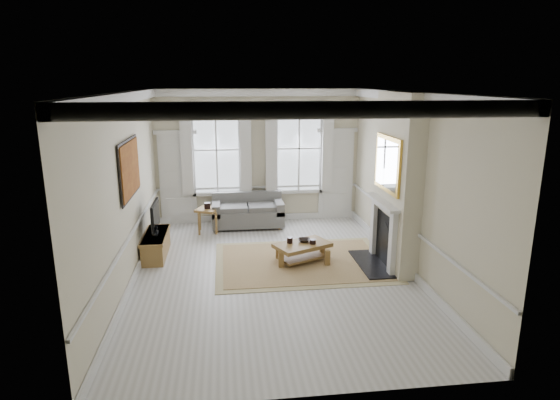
{
  "coord_description": "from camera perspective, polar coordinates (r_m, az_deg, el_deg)",
  "views": [
    {
      "loc": [
        -0.87,
        -8.25,
        3.59
      ],
      "look_at": [
        0.23,
        0.81,
        1.25
      ],
      "focal_mm": 30.0,
      "sensor_mm": 36.0,
      "label": 1
    }
  ],
  "objects": [
    {
      "name": "bowl",
      "position": [
        9.55,
        2.96,
        -4.92
      ],
      "size": [
        0.28,
        0.28,
        0.06
      ],
      "primitive_type": "imported",
      "rotation": [
        0.0,
        0.0,
        -0.19
      ],
      "color": "black",
      "rests_on": "coffee_table"
    },
    {
      "name": "door_right",
      "position": [
        12.41,
        6.84,
        2.94
      ],
      "size": [
        0.9,
        0.08,
        2.3
      ],
      "primitive_type": "cube",
      "color": "silver",
      "rests_on": "floor"
    },
    {
      "name": "side_table",
      "position": [
        11.44,
        -8.82,
        -1.56
      ],
      "size": [
        0.64,
        0.64,
        0.6
      ],
      "rotation": [
        0.0,
        0.0,
        -0.41
      ],
      "color": "brown",
      "rests_on": "floor"
    },
    {
      "name": "painting",
      "position": [
        8.86,
        -17.85,
        3.66
      ],
      "size": [
        0.05,
        1.66,
        1.06
      ],
      "primitive_type": "cube",
      "color": "#9F5B1B",
      "rests_on": "left_wall"
    },
    {
      "name": "window_left",
      "position": [
        11.93,
        -7.76,
        6.1
      ],
      "size": [
        1.26,
        0.2,
        2.2
      ],
      "primitive_type": null,
      "color": "#B2BCC6",
      "rests_on": "back_wall"
    },
    {
      "name": "fireplace",
      "position": [
        9.44,
        12.43,
        -3.6
      ],
      "size": [
        0.21,
        1.45,
        1.33
      ],
      "color": "silver",
      "rests_on": "floor"
    },
    {
      "name": "tv",
      "position": [
        10.0,
        -14.98,
        -1.87
      ],
      "size": [
        0.08,
        0.9,
        0.68
      ],
      "color": "black",
      "rests_on": "tv_stand"
    },
    {
      "name": "window_right",
      "position": [
        12.08,
        2.31,
        6.32
      ],
      "size": [
        1.26,
        0.2,
        2.2
      ],
      "primitive_type": null,
      "color": "#B2BCC6",
      "rests_on": "back_wall"
    },
    {
      "name": "rug",
      "position": [
        9.6,
        2.73,
        -7.52
      ],
      "size": [
        3.5,
        2.6,
        0.02
      ],
      "primitive_type": "cube",
      "color": "#9C7D50",
      "rests_on": "floor"
    },
    {
      "name": "tv_stand",
      "position": [
        10.2,
        -14.87,
        -5.3
      ],
      "size": [
        0.43,
        1.35,
        0.48
      ],
      "primitive_type": "cube",
      "color": "brown",
      "rests_on": "floor"
    },
    {
      "name": "left_wall",
      "position": [
        8.64,
        -18.29,
        1.0
      ],
      "size": [
        0.0,
        7.2,
        7.2
      ],
      "primitive_type": "plane",
      "rotation": [
        1.57,
        0.0,
        1.57
      ],
      "color": "beige",
      "rests_on": "floor"
    },
    {
      "name": "ceramic_pot_b",
      "position": [
        9.44,
        4.01,
        -5.08
      ],
      "size": [
        0.13,
        0.13,
        0.09
      ],
      "primitive_type": "cylinder",
      "color": "black",
      "rests_on": "coffee_table"
    },
    {
      "name": "coffee_table",
      "position": [
        9.49,
        2.75,
        -5.75
      ],
      "size": [
        1.25,
        1.03,
        0.41
      ],
      "rotation": [
        0.0,
        0.0,
        0.43
      ],
      "color": "brown",
      "rests_on": "rug"
    },
    {
      "name": "chimney_breast",
      "position": [
        9.27,
        14.07,
        2.17
      ],
      "size": [
        0.35,
        1.7,
        3.38
      ],
      "primitive_type": "cube",
      "color": "beige",
      "rests_on": "floor"
    },
    {
      "name": "right_wall",
      "position": [
        9.15,
        15.54,
        1.92
      ],
      "size": [
        0.0,
        7.2,
        7.2
      ],
      "primitive_type": "plane",
      "rotation": [
        1.57,
        0.0,
        -1.57
      ],
      "color": "beige",
      "rests_on": "floor"
    },
    {
      "name": "ceiling",
      "position": [
        8.3,
        -0.93,
        13.06
      ],
      "size": [
        7.2,
        7.2,
        0.0
      ],
      "primitive_type": "plane",
      "rotation": [
        3.14,
        0.0,
        0.0
      ],
      "color": "white",
      "rests_on": "back_wall"
    },
    {
      "name": "ceramic_pot_a",
      "position": [
        9.45,
        1.21,
        -4.93
      ],
      "size": [
        0.12,
        0.12,
        0.12
      ],
      "primitive_type": "cylinder",
      "color": "black",
      "rests_on": "coffee_table"
    },
    {
      "name": "hearth",
      "position": [
        9.61,
        11.07,
        -7.68
      ],
      "size": [
        0.55,
        1.5,
        0.05
      ],
      "primitive_type": "cube",
      "color": "black",
      "rests_on": "floor"
    },
    {
      "name": "mirror",
      "position": [
        9.13,
        12.94,
        4.29
      ],
      "size": [
        0.06,
        1.26,
        1.06
      ],
      "primitive_type": "cube",
      "color": "gold",
      "rests_on": "chimney_breast"
    },
    {
      "name": "back_wall",
      "position": [
        12.04,
        -2.7,
        5.32
      ],
      "size": [
        5.2,
        0.0,
        5.2
      ],
      "primitive_type": "plane",
      "rotation": [
        1.57,
        0.0,
        0.0
      ],
      "color": "beige",
      "rests_on": "floor"
    },
    {
      "name": "door_left",
      "position": [
        12.12,
        -12.37,
        2.43
      ],
      "size": [
        0.9,
        0.08,
        2.3
      ],
      "primitive_type": "cube",
      "color": "silver",
      "rests_on": "floor"
    },
    {
      "name": "sofa",
      "position": [
        11.83,
        -3.96,
        -1.54
      ],
      "size": [
        1.77,
        0.86,
        0.84
      ],
      "color": "slate",
      "rests_on": "floor"
    },
    {
      "name": "floor",
      "position": [
        9.04,
        -0.84,
        -9.02
      ],
      "size": [
        7.2,
        7.2,
        0.0
      ],
      "primitive_type": "plane",
      "color": "#B7B5AD",
      "rests_on": "ground"
    }
  ]
}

